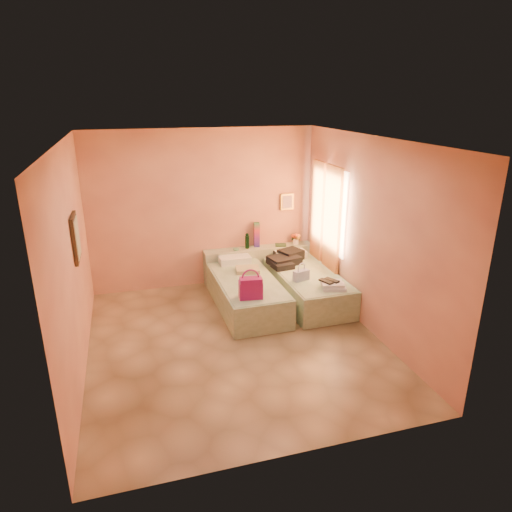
{
  "coord_description": "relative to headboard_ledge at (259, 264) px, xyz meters",
  "views": [
    {
      "loc": [
        -1.31,
        -5.56,
        3.32
      ],
      "look_at": [
        0.55,
        0.85,
        0.95
      ],
      "focal_mm": 32.0,
      "sensor_mm": 36.0,
      "label": 1
    }
  ],
  "objects": [
    {
      "name": "ground",
      "position": [
        -0.98,
        -2.1,
        -0.33
      ],
      "size": [
        4.5,
        4.5,
        0.0
      ],
      "primitive_type": "plane",
      "color": "tan",
      "rests_on": "ground"
    },
    {
      "name": "room_walls",
      "position": [
        -0.77,
        -1.53,
        1.46
      ],
      "size": [
        4.02,
        4.51,
        2.81
      ],
      "color": "#EEAA7F",
      "rests_on": "ground"
    },
    {
      "name": "headboard_ledge",
      "position": [
        0.0,
        0.0,
        0.0
      ],
      "size": [
        2.05,
        0.3,
        0.65
      ],
      "primitive_type": "cube",
      "color": "#A9B997",
      "rests_on": "ground"
    },
    {
      "name": "bed_left",
      "position": [
        -0.53,
        -1.05,
        -0.08
      ],
      "size": [
        0.93,
        2.02,
        0.5
      ],
      "primitive_type": "cube",
      "rotation": [
        0.0,
        0.0,
        0.02
      ],
      "color": "#B5D0A7",
      "rests_on": "ground"
    },
    {
      "name": "bed_right",
      "position": [
        0.52,
        -1.05,
        -0.08
      ],
      "size": [
        0.93,
        2.02,
        0.5
      ],
      "primitive_type": "cube",
      "rotation": [
        0.0,
        0.0,
        0.02
      ],
      "color": "#B5D0A7",
      "rests_on": "ground"
    },
    {
      "name": "water_bottle",
      "position": [
        -0.22,
        0.02,
        0.46
      ],
      "size": [
        0.08,
        0.08,
        0.27
      ],
      "primitive_type": "cylinder",
      "rotation": [
        0.0,
        0.0,
        0.04
      ],
      "color": "#123316",
      "rests_on": "headboard_ledge"
    },
    {
      "name": "rainbow_box",
      "position": [
        -0.02,
        0.07,
        0.55
      ],
      "size": [
        0.12,
        0.12,
        0.46
      ],
      "primitive_type": "cube",
      "rotation": [
        0.0,
        0.0,
        -0.15
      ],
      "color": "#991263",
      "rests_on": "headboard_ledge"
    },
    {
      "name": "small_dish",
      "position": [
        -0.44,
        -0.03,
        0.34
      ],
      "size": [
        0.14,
        0.14,
        0.03
      ],
      "primitive_type": "cylinder",
      "rotation": [
        0.0,
        0.0,
        -0.38
      ],
      "color": "#539973",
      "rests_on": "headboard_ledge"
    },
    {
      "name": "green_book",
      "position": [
        0.42,
        -0.02,
        0.34
      ],
      "size": [
        0.23,
        0.19,
        0.03
      ],
      "primitive_type": "cube",
      "rotation": [
        0.0,
        0.0,
        -0.28
      ],
      "color": "#234228",
      "rests_on": "headboard_ledge"
    },
    {
      "name": "flower_vase",
      "position": [
        0.73,
        0.01,
        0.45
      ],
      "size": [
        0.23,
        0.23,
        0.25
      ],
      "primitive_type": "cube",
      "rotation": [
        0.0,
        0.0,
        0.22
      ],
      "color": "white",
      "rests_on": "headboard_ledge"
    },
    {
      "name": "magenta_handbag",
      "position": [
        -0.66,
        -1.77,
        0.34
      ],
      "size": [
        0.36,
        0.23,
        0.32
      ],
      "primitive_type": "cube",
      "rotation": [
        0.0,
        0.0,
        -0.12
      ],
      "color": "#991263",
      "rests_on": "bed_left"
    },
    {
      "name": "khaki_garment",
      "position": [
        -0.42,
        -0.75,
        0.21
      ],
      "size": [
        0.44,
        0.38,
        0.07
      ],
      "primitive_type": "cube",
      "rotation": [
        0.0,
        0.0,
        -0.18
      ],
      "color": "tan",
      "rests_on": "bed_left"
    },
    {
      "name": "clothes_pile",
      "position": [
        0.35,
        -0.56,
        0.26
      ],
      "size": [
        0.7,
        0.7,
        0.17
      ],
      "primitive_type": "cube",
      "rotation": [
        0.0,
        0.0,
        0.25
      ],
      "color": "black",
      "rests_on": "bed_right"
    },
    {
      "name": "blue_handbag",
      "position": [
        0.31,
        -1.35,
        0.26
      ],
      "size": [
        0.28,
        0.18,
        0.17
      ],
      "primitive_type": "cube",
      "rotation": [
        0.0,
        0.0,
        0.29
      ],
      "color": "#3D4C94",
      "rests_on": "bed_right"
    },
    {
      "name": "towel_stack",
      "position": [
        0.67,
        -1.8,
        0.23
      ],
      "size": [
        0.42,
        0.39,
        0.1
      ],
      "primitive_type": "cube",
      "rotation": [
        0.0,
        0.0,
        -0.3
      ],
      "color": "silver",
      "rests_on": "bed_right"
    },
    {
      "name": "sandal_pair",
      "position": [
        0.61,
        -1.75,
        0.29
      ],
      "size": [
        0.26,
        0.29,
        0.02
      ],
      "primitive_type": "cube",
      "rotation": [
        0.0,
        0.0,
        0.4
      ],
      "color": "black",
      "rests_on": "towel_stack"
    }
  ]
}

